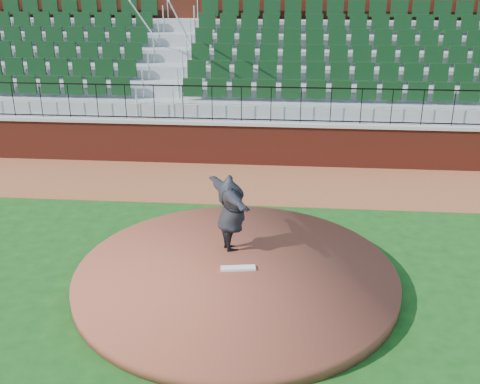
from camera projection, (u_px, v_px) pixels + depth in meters
ground at (233, 288)px, 10.40m from camera, size 90.00×90.00×0.00m
warning_track at (252, 182)px, 15.38m from camera, size 34.00×3.20×0.01m
field_wall at (256, 144)px, 16.64m from camera, size 34.00×0.35×1.20m
wall_cap at (256, 123)px, 16.39m from camera, size 34.00×0.45×0.10m
wall_railing at (256, 104)px, 16.19m from camera, size 34.00×0.05×1.00m
seating_stands at (261, 70)px, 18.52m from camera, size 34.00×5.10×4.60m
concourse_wall at (265, 45)px, 20.93m from camera, size 34.00×0.50×5.50m
pitchers_mound at (236, 276)px, 10.54m from camera, size 5.98×5.98×0.25m
pitching_rubber at (238, 268)px, 10.53m from camera, size 0.66×0.26×0.04m
pitcher at (231, 213)px, 10.98m from camera, size 1.33×1.98×1.59m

